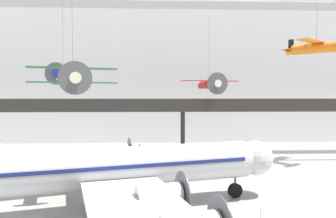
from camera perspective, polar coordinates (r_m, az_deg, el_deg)
name	(u,v)px	position (r m, az deg, el deg)	size (l,w,h in m)	color
hangar_back_wall	(177,77)	(64.08, 1.66, 5.62)	(140.00, 3.00, 25.39)	white
mezzanine_walkway	(183,109)	(50.98, 2.69, 0.02)	(110.00, 3.20, 8.62)	#2D2B28
airliner_silver_main	(104,169)	(26.49, -11.01, -10.23)	(30.15, 34.95, 9.58)	#B7BABF
suspended_plane_red_highwing	(209,84)	(51.98, 7.15, 4.28)	(9.21, 7.62, 11.96)	red
suspended_plane_green_biplane	(73,77)	(30.18, -16.22, 5.33)	(7.63, 6.45, 12.00)	#1E6B33
suspended_plane_white_twin	(63,76)	(41.63, -17.77, 5.54)	(7.10, 5.78, 10.90)	silver
suspended_plane_orange_highwing	(316,48)	(48.62, 24.39, 9.68)	(8.49, 8.20, 7.69)	orange
stanchion_barrier	(261,217)	(25.88, 15.83, -17.69)	(0.36, 0.36, 1.08)	#B2B5BA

